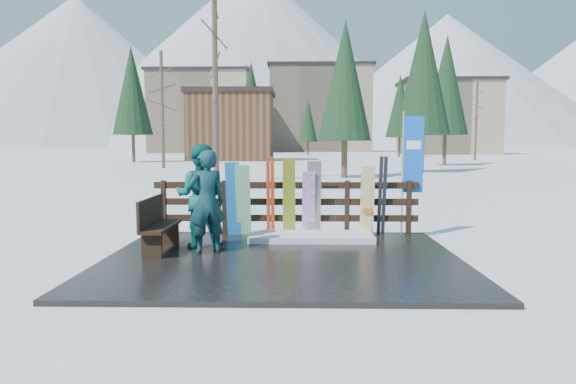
{
  "coord_description": "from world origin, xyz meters",
  "views": [
    {
      "loc": [
        0.27,
        -8.59,
        2.0
      ],
      "look_at": [
        0.07,
        1.0,
        1.1
      ],
      "focal_mm": 32.0,
      "sensor_mm": 36.0,
      "label": 1
    }
  ],
  "objects_px": {
    "snowboard_0": "(233,199)",
    "snowboard_2": "(289,197)",
    "snowboard_3": "(309,204)",
    "snowboard_5": "(367,201)",
    "person_front": "(207,202)",
    "person_back": "(200,196)",
    "snowboard_1": "(243,201)",
    "bench": "(157,223)",
    "rental_flag": "(411,159)",
    "snowboard_4": "(314,199)"
  },
  "relations": [
    {
      "from": "snowboard_3",
      "to": "snowboard_5",
      "type": "relative_size",
      "value": 0.94
    },
    {
      "from": "snowboard_5",
      "to": "snowboard_0",
      "type": "bearing_deg",
      "value": -180.0
    },
    {
      "from": "snowboard_0",
      "to": "person_back",
      "type": "height_order",
      "value": "person_back"
    },
    {
      "from": "snowboard_1",
      "to": "snowboard_2",
      "type": "xyz_separation_m",
      "value": [
        0.95,
        0.0,
        0.07
      ]
    },
    {
      "from": "bench",
      "to": "snowboard_0",
      "type": "xyz_separation_m",
      "value": [
        1.17,
        1.55,
        0.26
      ]
    },
    {
      "from": "rental_flag",
      "to": "person_back",
      "type": "relative_size",
      "value": 1.35
    },
    {
      "from": "snowboard_3",
      "to": "snowboard_4",
      "type": "distance_m",
      "value": 0.15
    },
    {
      "from": "snowboard_5",
      "to": "person_front",
      "type": "relative_size",
      "value": 0.81
    },
    {
      "from": "snowboard_1",
      "to": "snowboard_4",
      "type": "bearing_deg",
      "value": 0.0
    },
    {
      "from": "snowboard_3",
      "to": "snowboard_2",
      "type": "bearing_deg",
      "value": 180.0
    },
    {
      "from": "bench",
      "to": "person_back",
      "type": "height_order",
      "value": "person_back"
    },
    {
      "from": "snowboard_3",
      "to": "person_back",
      "type": "distance_m",
      "value": 2.35
    },
    {
      "from": "snowboard_2",
      "to": "rental_flag",
      "type": "relative_size",
      "value": 0.64
    },
    {
      "from": "snowboard_3",
      "to": "person_front",
      "type": "distance_m",
      "value": 2.47
    },
    {
      "from": "bench",
      "to": "snowboard_1",
      "type": "xyz_separation_m",
      "value": [
        1.38,
        1.55,
        0.23
      ]
    },
    {
      "from": "snowboard_0",
      "to": "person_back",
      "type": "distance_m",
      "value": 1.25
    },
    {
      "from": "snowboard_2",
      "to": "snowboard_3",
      "type": "relative_size",
      "value": 1.19
    },
    {
      "from": "snowboard_0",
      "to": "snowboard_2",
      "type": "distance_m",
      "value": 1.17
    },
    {
      "from": "snowboard_3",
      "to": "person_front",
      "type": "relative_size",
      "value": 0.77
    },
    {
      "from": "snowboard_1",
      "to": "person_back",
      "type": "height_order",
      "value": "person_back"
    },
    {
      "from": "snowboard_2",
      "to": "person_front",
      "type": "height_order",
      "value": "person_front"
    },
    {
      "from": "snowboard_0",
      "to": "snowboard_1",
      "type": "xyz_separation_m",
      "value": [
        0.21,
        0.0,
        -0.03
      ]
    },
    {
      "from": "snowboard_2",
      "to": "person_front",
      "type": "relative_size",
      "value": 0.91
    },
    {
      "from": "snowboard_2",
      "to": "snowboard_1",
      "type": "bearing_deg",
      "value": 180.0
    },
    {
      "from": "rental_flag",
      "to": "person_back",
      "type": "height_order",
      "value": "rental_flag"
    },
    {
      "from": "snowboard_0",
      "to": "snowboard_2",
      "type": "xyz_separation_m",
      "value": [
        1.16,
        0.0,
        0.04
      ]
    },
    {
      "from": "snowboard_1",
      "to": "snowboard_2",
      "type": "height_order",
      "value": "snowboard_2"
    },
    {
      "from": "snowboard_1",
      "to": "rental_flag",
      "type": "relative_size",
      "value": 0.59
    },
    {
      "from": "snowboard_2",
      "to": "rental_flag",
      "type": "distance_m",
      "value": 2.69
    },
    {
      "from": "snowboard_1",
      "to": "person_front",
      "type": "bearing_deg",
      "value": -105.6
    },
    {
      "from": "bench",
      "to": "snowboard_5",
      "type": "height_order",
      "value": "snowboard_5"
    },
    {
      "from": "snowboard_0",
      "to": "snowboard_3",
      "type": "distance_m",
      "value": 1.57
    },
    {
      "from": "snowboard_3",
      "to": "snowboard_4",
      "type": "relative_size",
      "value": 0.87
    },
    {
      "from": "snowboard_1",
      "to": "snowboard_3",
      "type": "height_order",
      "value": "snowboard_1"
    },
    {
      "from": "bench",
      "to": "snowboard_3",
      "type": "relative_size",
      "value": 1.07
    },
    {
      "from": "rental_flag",
      "to": "person_back",
      "type": "xyz_separation_m",
      "value": [
        -4.19,
        -1.41,
        -0.65
      ]
    },
    {
      "from": "snowboard_5",
      "to": "person_back",
      "type": "relative_size",
      "value": 0.77
    },
    {
      "from": "snowboard_0",
      "to": "snowboard_2",
      "type": "height_order",
      "value": "snowboard_2"
    },
    {
      "from": "snowboard_2",
      "to": "person_back",
      "type": "height_order",
      "value": "person_back"
    },
    {
      "from": "bench",
      "to": "person_front",
      "type": "height_order",
      "value": "person_front"
    },
    {
      "from": "rental_flag",
      "to": "snowboard_1",
      "type": "bearing_deg",
      "value": -175.6
    },
    {
      "from": "snowboard_2",
      "to": "person_back",
      "type": "distance_m",
      "value": 2.0
    },
    {
      "from": "snowboard_2",
      "to": "snowboard_4",
      "type": "xyz_separation_m",
      "value": [
        0.52,
        0.0,
        -0.03
      ]
    },
    {
      "from": "bench",
      "to": "snowboard_0",
      "type": "relative_size",
      "value": 0.94
    },
    {
      "from": "snowboard_0",
      "to": "person_front",
      "type": "height_order",
      "value": "person_front"
    },
    {
      "from": "person_front",
      "to": "person_back",
      "type": "height_order",
      "value": "person_back"
    },
    {
      "from": "snowboard_1",
      "to": "rental_flag",
      "type": "distance_m",
      "value": 3.62
    },
    {
      "from": "snowboard_1",
      "to": "snowboard_2",
      "type": "bearing_deg",
      "value": 0.0
    },
    {
      "from": "snowboard_1",
      "to": "bench",
      "type": "bearing_deg",
      "value": -131.66
    },
    {
      "from": "person_front",
      "to": "snowboard_0",
      "type": "bearing_deg",
      "value": -122.78
    }
  ]
}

